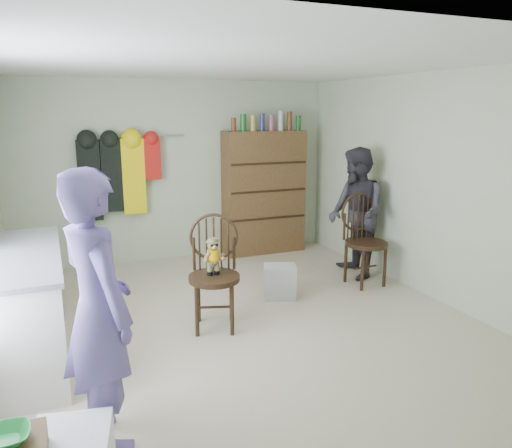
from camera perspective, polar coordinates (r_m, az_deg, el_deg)
name	(u,v)px	position (r m, az deg, el deg)	size (l,w,h in m)	color
ground_plane	(241,322)	(5.13, -1.75, -11.12)	(5.00, 5.00, 0.00)	beige
room_walls	(221,160)	(5.21, -3.97, 7.26)	(5.00, 5.00, 5.00)	beige
counter	(24,306)	(4.68, -24.99, -8.54)	(0.64, 1.86, 0.94)	silver
bowl	(5,437)	(2.87, -26.75, -20.94)	(0.23, 0.23, 0.06)	green
chair_front	(214,266)	(4.84, -4.83, -4.81)	(0.62, 0.62, 1.11)	black
chair_far	(363,236)	(6.19, 12.15, -1.35)	(0.51, 0.51, 1.11)	black
striped_bag	(280,282)	(5.69, 2.74, -6.60)	(0.36, 0.28, 0.38)	#E57E72
person_left	(98,311)	(3.24, -17.61, -9.47)	(0.65, 0.42, 1.77)	#645399
person_right	(356,213)	(6.37, 11.38, 1.20)	(0.80, 0.62, 1.65)	#2D2B33
dresser	(264,192)	(7.38, 0.90, 3.72)	(1.20, 0.39, 2.08)	brown
coat_rack	(117,175)	(6.86, -15.56, 5.41)	(1.42, 0.12, 1.09)	#99999E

